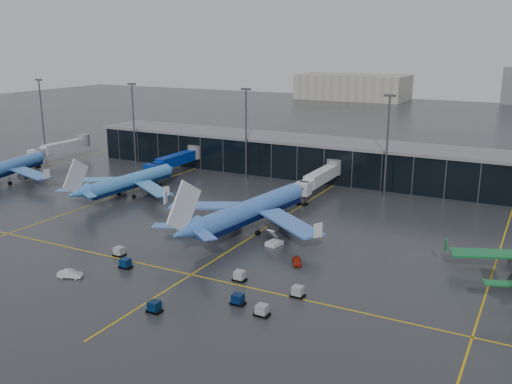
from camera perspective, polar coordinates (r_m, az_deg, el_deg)
The scene contains 12 objects.
ground at distance 114.61m, azimuth -6.44°, elevation -4.66°, with size 600.00×600.00×0.00m, color #282B2D.
terminal_pier at distance 166.18m, azimuth 5.56°, elevation 3.50°, with size 142.00×17.00×10.70m.
jet_bridges at distance 166.77m, azimuth -8.20°, elevation 3.15°, with size 94.00×27.50×7.20m.
flood_masts at distance 151.88m, azimuth 5.66°, elevation 5.62°, with size 203.00×0.50×25.50m.
taxi_lines at distance 118.35m, azimuth 0.48°, elevation -3.92°, with size 220.00×120.00×0.02m.
airliner_klm_west at distance 171.64m, azimuth -23.92°, elevation 2.93°, with size 35.92×40.90×12.57m, color #3F7ACF, non-canonical shape.
airliner_arkefly at distance 147.44m, azimuth -12.48°, elevation 1.90°, with size 33.47×38.12×11.71m, color #4491DF, non-canonical shape.
airliner_klm_near at distance 117.25m, azimuth -0.43°, elevation -0.55°, with size 39.65×45.16×13.88m, color #447CDF, non-canonical shape.
baggage_carts at distance 92.18m, azimuth -5.47°, elevation -9.16°, with size 38.09×17.06×1.70m.
mobile_airstair at distance 110.26m, azimuth 1.85°, elevation -4.95°, with size 2.75×3.55×3.45m.
service_van_red at distance 101.43m, azimuth 4.12°, elevation -6.89°, with size 1.49×3.72×1.27m, color #A51E0C.
service_van_white at distance 100.63m, azimuth -18.09°, elevation -7.79°, with size 1.44×4.12×1.36m, color silver.
Camera 1 is at (61.30, -88.89, 38.41)m, focal length 40.00 mm.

